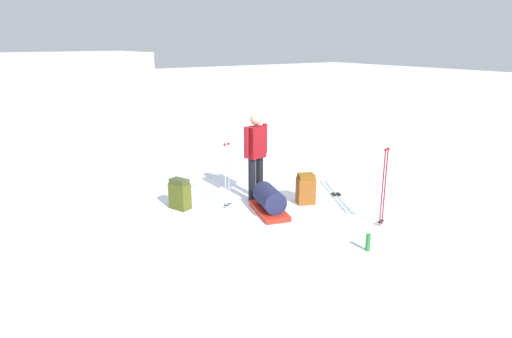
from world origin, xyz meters
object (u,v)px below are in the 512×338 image
Objects in this scene: skier_standing at (256,152)px; ski_poles_planted_near at (227,172)px; backpack_large_dark at (180,194)px; ski_poles_planted_far at (384,183)px; ski_pair_near at (336,195)px; backpack_bright at (306,189)px; gear_sled at (269,201)px; thermos_bottle at (368,242)px.

skier_standing reaches higher than ski_poles_planted_near.
ski_poles_planted_far reaches higher than backpack_large_dark.
backpack_bright is (-0.77, 0.04, 0.27)m from ski_pair_near.
ski_poles_planted_far is 1.20× the size of gear_sled.
backpack_bright is 1.54m from ski_poles_planted_near.
backpack_bright is 0.47× the size of ski_poles_planted_near.
backpack_bright reaches higher than ski_pair_near.
backpack_large_dark is 0.43× the size of ski_poles_planted_far.
ski_poles_planted_near reaches higher than thermos_bottle.
thermos_bottle is (0.82, -2.68, -0.56)m from ski_poles_planted_near.
ski_poles_planted_near is at bearing 107.10° from thermos_bottle.
backpack_large_dark is 2.19× the size of thermos_bottle.
ski_poles_planted_far reaches higher than ski_pair_near.
ski_poles_planted_far is at bearing 30.78° from thermos_bottle.
ski_poles_planted_far is (1.07, -2.19, -0.22)m from skier_standing.
ski_poles_planted_near reaches higher than backpack_large_dark.
ski_poles_planted_far is at bearing -63.93° from skier_standing.
gear_sled is (-0.87, -0.03, -0.06)m from backpack_bright.
gear_sled reaches higher than ski_pair_near.
ski_pair_near is 3.24× the size of backpack_large_dark.
gear_sled is at bearing 179.68° from ski_pair_near.
ski_poles_planted_far is (2.49, -2.58, 0.46)m from backpack_large_dark.
gear_sled is (-1.26, 1.48, -0.51)m from ski_poles_planted_far.
thermos_bottle is at bearing -63.18° from backpack_large_dark.
ski_poles_planted_far reaches higher than thermos_bottle.
backpack_large_dark is at bearing 134.01° from ski_poles_planted_far.
ski_poles_planted_near reaches higher than gear_sled.
skier_standing is at bearing 75.35° from gear_sled.
backpack_large_dark reaches higher than ski_pair_near.
skier_standing is at bearing 93.33° from thermos_bottle.
backpack_bright is at bearing 177.28° from ski_pair_near.
gear_sled reaches higher than thermos_bottle.
thermos_bottle is at bearing -149.22° from ski_poles_planted_far.
ski_poles_planted_far is 5.12× the size of thermos_bottle.
backpack_bright reaches higher than backpack_large_dark.
skier_standing is 2.94× the size of backpack_bright.
gear_sled is at bearing -104.65° from skier_standing.
gear_sled is 2.06m from thermos_bottle.
ski_pair_near is at bearing -26.22° from skier_standing.
backpack_bright is (0.68, -0.68, -0.67)m from skier_standing.
backpack_large_dark is 0.99× the size of backpack_bright.
ski_poles_planted_near is 0.93× the size of ski_poles_planted_far.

